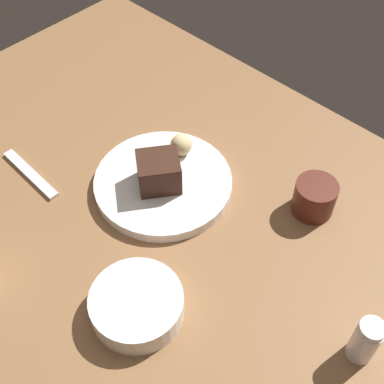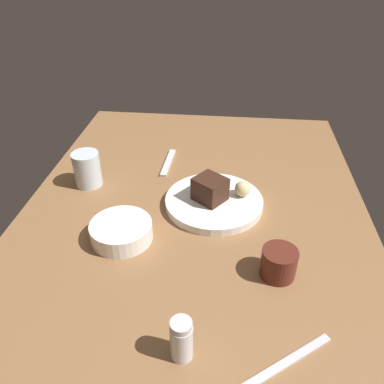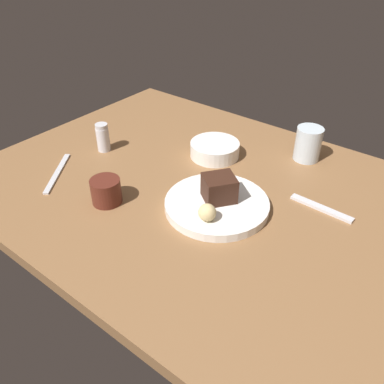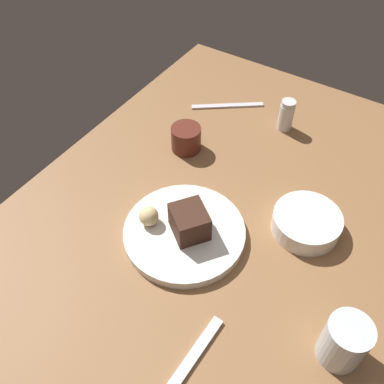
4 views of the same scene
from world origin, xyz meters
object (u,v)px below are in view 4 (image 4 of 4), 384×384
object	(u,v)px
salt_shaker	(286,115)
water_glass	(344,342)
chocolate_cake_slice	(189,222)
side_bowl	(306,223)
bread_roll	(149,216)
dessert_spoon	(194,355)
coffee_cup	(186,138)
butter_knife	(227,106)
dessert_plate	(184,233)

from	to	relation	value
salt_shaker	water_glass	xyz separation A→B (cm)	(47.55, 31.15, 0.62)
chocolate_cake_slice	side_bowl	distance (cm)	23.47
bread_roll	dessert_spoon	world-z (taller)	bread_roll
chocolate_cake_slice	bread_roll	bearing A→B (deg)	-72.63
coffee_cup	butter_knife	xyz separation A→B (cm)	(-19.55, 0.27, -2.78)
chocolate_cake_slice	water_glass	distance (cm)	33.39
dessert_spoon	bread_roll	bearing A→B (deg)	53.55
water_glass	butter_knife	distance (cm)	67.31
salt_shaker	water_glass	distance (cm)	56.85
coffee_cup	water_glass	bearing A→B (deg)	59.57
salt_shaker	butter_knife	size ratio (longest dim) A/B	0.43
dessert_plate	side_bowl	size ratio (longest dim) A/B	1.77
bread_roll	butter_knife	distance (cm)	44.25
salt_shaker	dessert_spoon	bearing A→B (deg)	11.08
chocolate_cake_slice	side_bowl	size ratio (longest dim) A/B	0.52
bread_roll	salt_shaker	world-z (taller)	salt_shaker
bread_roll	coffee_cup	xyz separation A→B (cm)	(-24.02, -7.04, -0.92)
salt_shaker	dessert_spoon	distance (cm)	61.81
dessert_plate	bread_roll	distance (cm)	7.78
butter_knife	coffee_cup	bearing A→B (deg)	52.78
coffee_cup	dessert_spoon	xyz separation A→B (cm)	(41.02, 28.39, -2.68)
water_glass	side_bowl	size ratio (longest dim) A/B	0.68
water_glass	butter_knife	xyz separation A→B (cm)	(-47.57, -47.42, -4.36)
chocolate_cake_slice	salt_shaker	xyz separation A→B (cm)	(-41.09, 1.60, -0.94)
coffee_cup	butter_knife	distance (cm)	19.75
dessert_plate	side_bowl	distance (cm)	24.30
butter_knife	bread_roll	bearing A→B (deg)	62.39
bread_roll	water_glass	xyz separation A→B (cm)	(4.00, 40.64, 0.66)
bread_roll	salt_shaker	xyz separation A→B (cm)	(-43.56, 9.49, 0.04)
dessert_plate	chocolate_cake_slice	world-z (taller)	chocolate_cake_slice
chocolate_cake_slice	side_bowl	bearing A→B (deg)	127.79
salt_shaker	water_glass	size ratio (longest dim) A/B	0.88
butter_knife	chocolate_cake_slice	bearing A→B (deg)	73.19
chocolate_cake_slice	dessert_spoon	xyz separation A→B (cm)	(19.47, 13.46, -4.58)
dessert_plate	side_bowl	bearing A→B (deg)	126.73
dessert_plate	bread_roll	bearing A→B (deg)	-71.99
side_bowl	coffee_cup	world-z (taller)	coffee_cup
side_bowl	coffee_cup	bearing A→B (deg)	-102.31
dessert_plate	water_glass	world-z (taller)	water_glass
butter_knife	dessert_plate	bearing A→B (deg)	71.78
bread_roll	side_bowl	size ratio (longest dim) A/B	0.29
side_bowl	butter_knife	xyz separation A→B (cm)	(-26.83, -33.07, -1.78)
bread_roll	dessert_spoon	size ratio (longest dim) A/B	0.26
bread_roll	salt_shaker	bearing A→B (deg)	167.71
side_bowl	coffee_cup	distance (cm)	34.14
bread_roll	butter_knife	world-z (taller)	bread_roll
side_bowl	butter_knife	world-z (taller)	side_bowl
chocolate_cake_slice	water_glass	size ratio (longest dim) A/B	0.76
side_bowl	water_glass	bearing A→B (deg)	34.68
dessert_plate	salt_shaker	bearing A→B (deg)	176.33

